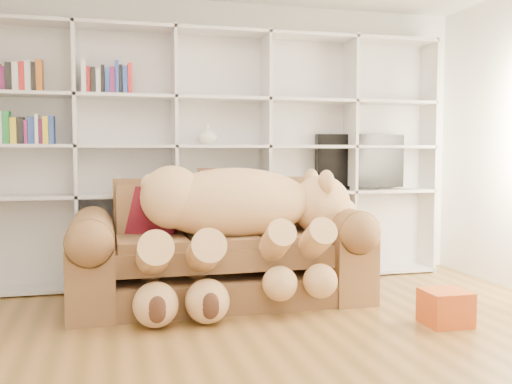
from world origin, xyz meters
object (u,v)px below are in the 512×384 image
object	(u,v)px
teddy_bear	(238,217)
tv	(360,162)
gift_box	(446,308)
sofa	(220,255)

from	to	relation	value
teddy_bear	tv	bearing A→B (deg)	41.12
teddy_bear	gift_box	size ratio (longest dim) A/B	6.25
sofa	tv	world-z (taller)	tv
teddy_bear	gift_box	bearing A→B (deg)	-24.49
tv	teddy_bear	bearing A→B (deg)	-148.20
sofa	tv	bearing A→B (deg)	24.19
gift_box	tv	xyz separation A→B (m)	(0.16, 1.82, 1.02)
teddy_bear	tv	size ratio (longest dim) A/B	2.05
sofa	teddy_bear	xyz separation A→B (m)	(0.12, -0.20, 0.34)
sofa	tv	size ratio (longest dim) A/B	2.54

